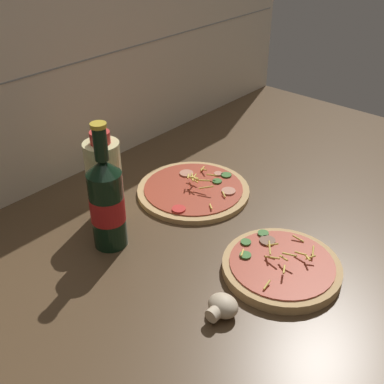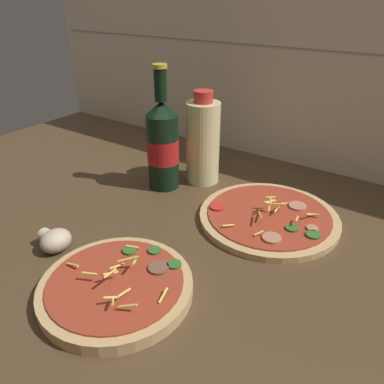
{
  "view_description": "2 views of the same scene",
  "coord_description": "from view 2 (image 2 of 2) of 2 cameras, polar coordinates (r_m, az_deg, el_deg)",
  "views": [
    {
      "loc": [
        -66.24,
        -46.5,
        63.5
      ],
      "look_at": [
        -3.29,
        8.45,
        10.87
      ],
      "focal_mm": 45.0,
      "sensor_mm": 36.0,
      "label": 1
    },
    {
      "loc": [
        28.88,
        -41.68,
        41.58
      ],
      "look_at": [
        -2.69,
        4.37,
        11.29
      ],
      "focal_mm": 35.0,
      "sensor_mm": 36.0,
      "label": 2
    }
  ],
  "objects": [
    {
      "name": "counter_slab",
      "position": [
        0.65,
        -0.23,
        -10.02
      ],
      "size": [
        160.0,
        90.0,
        2.5
      ],
      "color": "#4C3823",
      "rests_on": "ground"
    },
    {
      "name": "beer_bottle",
      "position": [
        0.81,
        -4.48,
        7.27
      ],
      "size": [
        6.85,
        6.85,
        26.47
      ],
      "color": "black",
      "rests_on": "counter_slab"
    },
    {
      "name": "mushroom_left",
      "position": [
        0.68,
        -20.19,
        -6.88
      ],
      "size": [
        5.68,
        5.41,
        3.79
      ],
      "color": "beige",
      "rests_on": "counter_slab"
    },
    {
      "name": "pizza_near",
      "position": [
        0.57,
        -11.4,
        -13.92
      ],
      "size": [
        22.31,
        22.31,
        4.95
      ],
      "color": "tan",
      "rests_on": "counter_slab"
    },
    {
      "name": "pizza_far",
      "position": [
        0.73,
        11.62,
        -3.72
      ],
      "size": [
        26.51,
        26.51,
        4.53
      ],
      "color": "tan",
      "rests_on": "counter_slab"
    },
    {
      "name": "tile_backsplash",
      "position": [
        0.93,
        17.04,
        20.16
      ],
      "size": [
        160.0,
        1.13,
        60.0
      ],
      "color": "beige",
      "rests_on": "ground"
    },
    {
      "name": "oil_bottle",
      "position": [
        0.83,
        1.67,
        7.71
      ],
      "size": [
        7.47,
        7.47,
        20.66
      ],
      "color": "beige",
      "rests_on": "counter_slab"
    }
  ]
}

